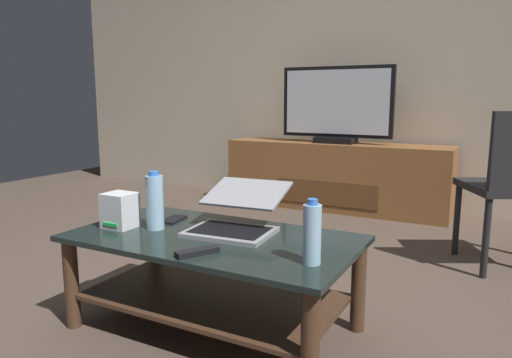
# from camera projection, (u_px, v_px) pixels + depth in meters

# --- Properties ---
(ground_plane) EXTENTS (7.68, 7.68, 0.00)m
(ground_plane) POSITION_uv_depth(u_px,v_px,m) (211.00, 308.00, 2.16)
(ground_plane) COLOR #4C3D33
(back_wall) EXTENTS (6.40, 0.12, 2.80)m
(back_wall) POSITION_uv_depth(u_px,v_px,m) (367.00, 44.00, 4.07)
(back_wall) COLOR #B2A38C
(back_wall) RESTS_ON ground
(coffee_table) EXTENTS (1.15, 0.62, 0.40)m
(coffee_table) POSITION_uv_depth(u_px,v_px,m) (214.00, 265.00, 1.92)
(coffee_table) COLOR black
(coffee_table) RESTS_ON ground
(media_cabinet) EXTENTS (1.89, 0.42, 0.57)m
(media_cabinet) POSITION_uv_depth(u_px,v_px,m) (335.00, 176.00, 4.05)
(media_cabinet) COLOR brown
(media_cabinet) RESTS_ON ground
(television) EXTENTS (0.95, 0.20, 0.63)m
(television) POSITION_uv_depth(u_px,v_px,m) (336.00, 107.00, 3.93)
(television) COLOR black
(television) RESTS_ON media_cabinet
(laptop) EXTENTS (0.37, 0.44, 0.18)m
(laptop) POSITION_uv_depth(u_px,v_px,m) (237.00, 216.00, 1.97)
(laptop) COLOR gray
(laptop) RESTS_ON coffee_table
(router_box) EXTENTS (0.13, 0.12, 0.15)m
(router_box) POSITION_uv_depth(u_px,v_px,m) (120.00, 210.00, 2.02)
(router_box) COLOR silver
(router_box) RESTS_ON coffee_table
(water_bottle_near) EXTENTS (0.06, 0.06, 0.22)m
(water_bottle_near) POSITION_uv_depth(u_px,v_px,m) (312.00, 234.00, 1.56)
(water_bottle_near) COLOR #99C6E5
(water_bottle_near) RESTS_ON coffee_table
(water_bottle_far) EXTENTS (0.07, 0.07, 0.25)m
(water_bottle_far) POSITION_uv_depth(u_px,v_px,m) (155.00, 202.00, 1.98)
(water_bottle_far) COLOR #99C6E5
(water_bottle_far) RESTS_ON coffee_table
(cell_phone) EXTENTS (0.09, 0.15, 0.01)m
(cell_phone) POSITION_uv_depth(u_px,v_px,m) (174.00, 219.00, 2.14)
(cell_phone) COLOR black
(cell_phone) RESTS_ON coffee_table
(tv_remote) EXTENTS (0.12, 0.16, 0.02)m
(tv_remote) POSITION_uv_depth(u_px,v_px,m) (197.00, 252.00, 1.67)
(tv_remote) COLOR black
(tv_remote) RESTS_ON coffee_table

